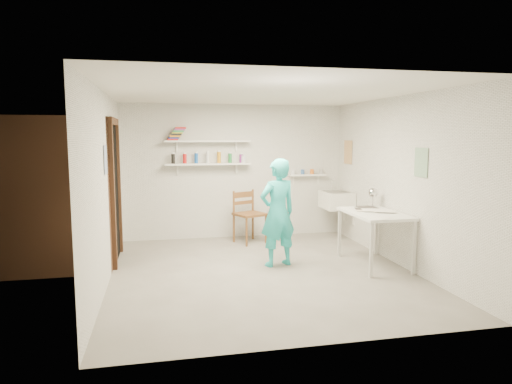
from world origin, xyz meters
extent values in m
cube|color=slate|center=(0.00, 0.00, -0.01)|extent=(4.00, 4.50, 0.02)
cube|color=silver|center=(0.00, 0.00, 2.41)|extent=(4.00, 4.50, 0.02)
cube|color=silver|center=(0.00, 2.26, 1.20)|extent=(4.00, 0.02, 2.40)
cube|color=silver|center=(0.00, -2.26, 1.20)|extent=(4.00, 0.02, 2.40)
cube|color=silver|center=(-2.01, 0.00, 1.20)|extent=(0.02, 4.50, 2.40)
cube|color=silver|center=(2.01, 0.00, 1.20)|extent=(0.02, 4.50, 2.40)
cube|color=black|center=(-1.99, 1.05, 1.00)|extent=(0.02, 0.90, 2.00)
cube|color=brown|center=(-2.70, 1.05, 1.05)|extent=(1.40, 1.50, 2.10)
cube|color=brown|center=(-1.97, 1.05, 2.05)|extent=(0.06, 1.05, 0.10)
cube|color=brown|center=(-1.97, 0.55, 1.00)|extent=(0.06, 0.10, 2.00)
cube|color=brown|center=(-1.97, 1.55, 1.00)|extent=(0.06, 0.10, 2.00)
cube|color=white|center=(-0.50, 2.13, 1.35)|extent=(1.50, 0.22, 0.03)
cube|color=white|center=(-0.50, 2.13, 1.75)|extent=(1.50, 0.22, 0.03)
cube|color=white|center=(1.35, 2.17, 1.12)|extent=(0.70, 0.14, 0.03)
cube|color=#334C7F|center=(-1.99, 0.05, 1.55)|extent=(0.01, 0.28, 0.36)
cube|color=#995933|center=(1.99, 1.80, 1.55)|extent=(0.01, 0.34, 0.42)
cube|color=#3F724C|center=(1.99, -0.55, 1.50)|extent=(0.01, 0.30, 0.38)
cube|color=white|center=(1.75, 1.70, 0.70)|extent=(0.48, 0.60, 0.30)
imported|color=#28C8C8|center=(0.29, 0.27, 0.77)|extent=(0.64, 0.51, 1.53)
cylinder|color=#CBB58A|center=(0.35, 0.48, 1.02)|extent=(0.27, 0.11, 0.28)
cube|color=brown|center=(0.17, 1.72, 0.50)|extent=(0.61, 0.60, 1.00)
cube|color=silver|center=(1.64, 0.00, 0.38)|extent=(0.69, 1.15, 0.77)
sphere|color=silver|center=(1.83, 0.46, 0.99)|extent=(0.14, 0.14, 0.14)
cylinder|color=black|center=(-1.10, 2.13, 1.45)|extent=(0.06, 0.06, 0.17)
cylinder|color=red|center=(-0.90, 2.13, 1.45)|extent=(0.06, 0.06, 0.17)
cylinder|color=blue|center=(-0.70, 2.13, 1.45)|extent=(0.06, 0.06, 0.17)
cylinder|color=white|center=(-0.50, 2.13, 1.45)|extent=(0.06, 0.06, 0.17)
cylinder|color=orange|center=(-0.30, 2.13, 1.45)|extent=(0.06, 0.06, 0.17)
cylinder|color=#268C3F|center=(-0.10, 2.13, 1.45)|extent=(0.06, 0.06, 0.17)
cylinder|color=#8C268C|center=(0.10, 2.13, 1.45)|extent=(0.06, 0.06, 0.17)
cube|color=red|center=(-1.10, 2.13, 1.78)|extent=(0.18, 0.14, 0.03)
cube|color=#1933A5|center=(-1.08, 2.13, 1.81)|extent=(0.18, 0.14, 0.03)
cube|color=orange|center=(-1.06, 2.13, 1.83)|extent=(0.18, 0.14, 0.03)
cube|color=black|center=(-1.04, 2.13, 1.86)|extent=(0.18, 0.14, 0.03)
cube|color=yellow|center=(-1.02, 2.13, 1.89)|extent=(0.18, 0.14, 0.03)
cube|color=#338C4C|center=(-1.00, 2.13, 1.92)|extent=(0.18, 0.14, 0.03)
cube|color=#8C3F8C|center=(-0.98, 2.13, 1.95)|extent=(0.18, 0.14, 0.03)
cube|color=red|center=(-0.96, 2.13, 1.97)|extent=(0.18, 0.14, 0.03)
cylinder|color=silver|center=(1.14, 2.17, 1.18)|extent=(0.07, 0.07, 0.09)
cylinder|color=#335999|center=(1.28, 2.17, 1.18)|extent=(0.07, 0.07, 0.09)
cylinder|color=orange|center=(1.42, 2.17, 1.18)|extent=(0.07, 0.07, 0.09)
cylinder|color=#999999|center=(1.56, 2.17, 1.18)|extent=(0.07, 0.07, 0.09)
cube|color=silver|center=(1.64, 0.00, 0.77)|extent=(0.30, 0.22, 0.00)
cube|color=#4C4742|center=(1.64, 0.00, 0.77)|extent=(0.30, 0.22, 0.00)
cube|color=beige|center=(1.64, 0.00, 0.78)|extent=(0.30, 0.22, 0.00)
cube|color=#383330|center=(1.64, 0.00, 0.78)|extent=(0.30, 0.22, 0.00)
cube|color=silver|center=(1.64, 0.00, 0.79)|extent=(0.30, 0.22, 0.00)
cube|color=silver|center=(1.64, 0.00, 0.79)|extent=(0.30, 0.22, 0.00)
camera|label=1|loc=(-1.33, -5.89, 1.85)|focal=32.00mm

